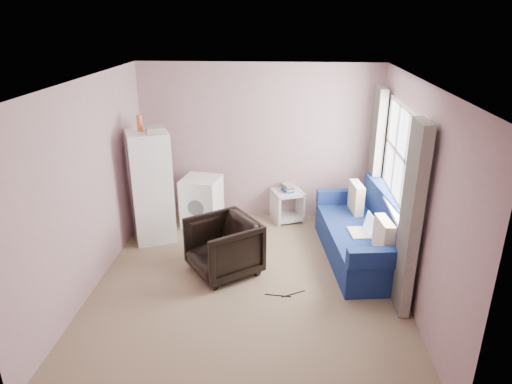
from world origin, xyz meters
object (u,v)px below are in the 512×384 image
armchair (223,244)px  side_table (287,203)px  washing_machine (202,200)px  fridge (151,186)px  sofa (367,236)px

armchair → side_table: size_ratio=1.30×
armchair → washing_machine: size_ratio=1.03×
armchair → fridge: bearing=-163.8°
fridge → washing_machine: bearing=16.4°
washing_machine → sofa: sofa is taller
armchair → fridge: (-1.16, 0.91, 0.43)m
washing_machine → armchair: bearing=-59.6°
sofa → side_table: bearing=125.4°
fridge → side_table: (1.98, 0.78, -0.54)m
fridge → sofa: (3.08, -0.41, -0.50)m
armchair → sofa: (1.91, 0.50, -0.07)m
armchair → washing_machine: bearing=164.7°
sofa → fridge: bearing=165.2°
fridge → washing_machine: 0.92m
side_table → sofa: sofa is taller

